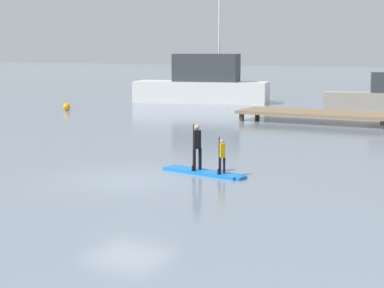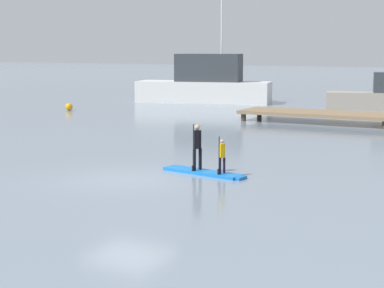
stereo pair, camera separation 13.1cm
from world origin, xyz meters
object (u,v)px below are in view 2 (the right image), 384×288
at_px(paddleboard_near, 204,172).
at_px(paddler_child_solo, 222,154).
at_px(motor_boat_small_navy, 205,84).
at_px(mooring_buoy_mid, 69,107).
at_px(paddler_adult, 197,144).

bearing_deg(paddleboard_near, paddler_child_solo, -11.31).
distance_m(motor_boat_small_navy, mooring_buoy_mid, 10.97).
xyz_separation_m(paddler_adult, paddler_child_solo, (0.98, -0.18, -0.24)).
relative_size(motor_boat_small_navy, mooring_buoy_mid, 21.42).
relative_size(paddler_child_solo, motor_boat_small_navy, 0.12).
distance_m(paddleboard_near, mooring_buoy_mid, 23.07).
xyz_separation_m(paddleboard_near, paddler_child_solo, (0.69, -0.14, 0.67)).
xyz_separation_m(paddleboard_near, mooring_buoy_mid, (-17.48, 15.05, 0.19)).
height_order(paddleboard_near, paddler_child_solo, paddler_child_solo).
bearing_deg(mooring_buoy_mid, paddler_adult, -41.10).
distance_m(paddleboard_near, motor_boat_small_navy, 27.71).
relative_size(paddler_adult, motor_boat_small_navy, 0.15).
bearing_deg(motor_boat_small_navy, paddler_adult, -63.79).
xyz_separation_m(paddler_child_solo, mooring_buoy_mid, (-18.18, 15.19, -0.48)).
bearing_deg(paddleboard_near, paddler_adult, 171.13).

